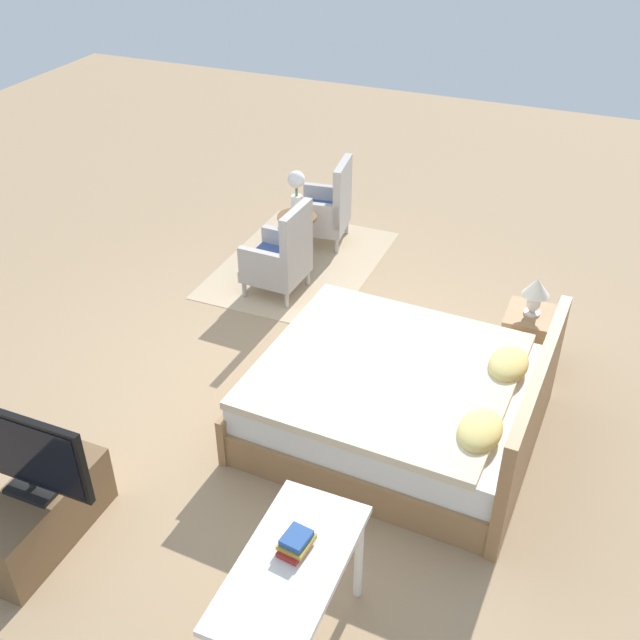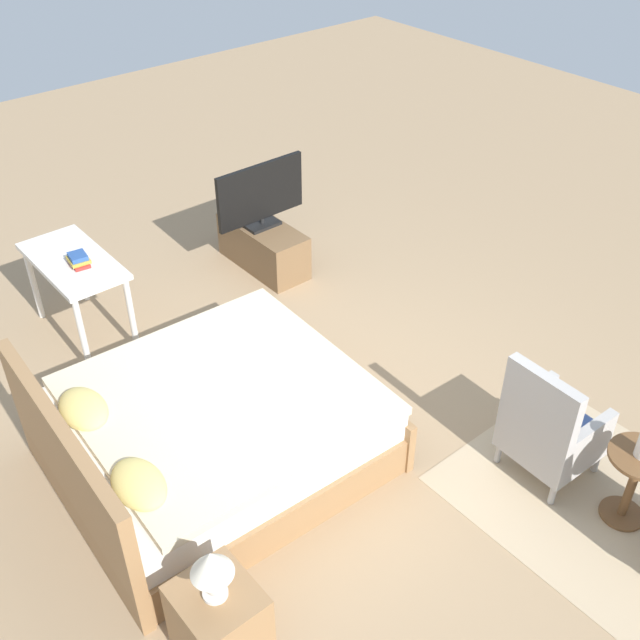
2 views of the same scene
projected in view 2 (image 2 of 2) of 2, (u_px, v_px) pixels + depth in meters
ground_plane at (327, 417)px, 5.53m from camera, size 16.00×16.00×0.00m
floor_rug at (618, 517)px, 4.78m from camera, size 2.10×1.50×0.01m
bed at (209, 432)px, 4.98m from camera, size 1.85×2.09×0.96m
armchair_by_window_right at (549, 430)px, 4.88m from camera, size 0.56×0.56×0.92m
side_table at (634, 478)px, 4.59m from camera, size 0.40×0.40×0.55m
nightstand at (220, 624)px, 3.89m from camera, size 0.44×0.41×0.53m
table_lamp at (212, 568)px, 3.61m from camera, size 0.22×0.22×0.33m
tv_stand at (263, 246)px, 7.09m from camera, size 0.96×0.40×0.44m
tv_flatscreen at (260, 194)px, 6.78m from camera, size 0.20×0.92×0.61m
vanity_desk at (75, 270)px, 5.99m from camera, size 1.04×0.52×0.73m
book_stack at (79, 260)px, 5.84m from camera, size 0.23×0.17×0.09m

